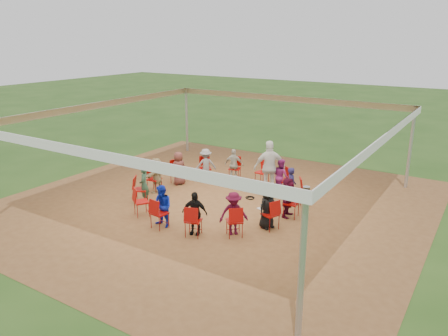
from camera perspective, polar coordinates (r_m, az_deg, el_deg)
The scene contains 32 objects.
ground at distance 14.60m, azimuth -0.85°, elevation -4.60°, with size 80.00×80.00×0.00m, color #274916.
dirt_patch at distance 14.60m, azimuth -0.85°, elevation -4.58°, with size 13.00×13.00×0.00m, color brown.
tent at distance 13.91m, azimuth -0.90°, elevation 4.53°, with size 10.33×10.33×3.00m.
chair_0 at distance 12.62m, azimuth 6.06°, elevation -6.06°, with size 0.42×0.44×0.90m, color #9E0805, non-canonical shape.
chair_1 at distance 13.51m, azimuth 8.78°, elevation -4.58°, with size 0.42×0.44×0.90m, color #9E0805, non-canonical shape.
chair_2 at distance 14.57m, azimuth 9.23°, elevation -2.99°, with size 0.42×0.44×0.90m, color #9E0805, non-canonical shape.
chair_3 at distance 15.58m, azimuth 7.79°, elevation -1.60°, with size 0.42×0.44×0.90m, color #9E0805, non-canonical shape.
chair_4 at distance 16.36m, azimuth 4.99°, elevation -0.60°, with size 0.42×0.44×0.90m, color #9E0805, non-canonical shape.
chair_5 at distance 16.80m, azimuth 1.41°, elevation -0.08°, with size 0.42×0.44×0.90m, color #9E0805, non-canonical shape.
chair_6 at distance 16.84m, azimuth -2.46°, elevation -0.05°, with size 0.42×0.44×0.90m, color #9E0805, non-canonical shape.
chair_7 at distance 16.47m, azimuth -6.13°, elevation -0.52°, with size 0.42×0.44×0.90m, color #9E0805, non-canonical shape.
chair_8 at distance 15.74m, azimuth -9.10°, elevation -1.46°, with size 0.42×0.44×0.90m, color #9E0805, non-canonical shape.
chair_9 at distance 14.77m, azimuth -10.82°, elevation -2.80°, with size 0.42×0.44×0.90m, color #9E0805, non-canonical shape.
chair_10 at distance 13.70m, azimuth -10.74°, elevation -4.38°, with size 0.42×0.44×0.90m, color #9E0805, non-canonical shape.
chair_11 at distance 12.76m, azimuth -8.42°, elevation -5.89°, with size 0.42×0.44×0.90m, color #9E0805, non-canonical shape.
chair_12 at distance 12.18m, azimuth -4.02°, elevation -6.88°, with size 0.42×0.44×0.90m, color #9E0805, non-canonical shape.
chair_13 at distance 12.12m, azimuth 1.37°, elevation -6.95°, with size 0.42×0.44×0.90m, color #9E0805, non-canonical shape.
person_seated_0 at distance 12.63m, azimuth 5.71°, elevation -5.14°, with size 0.61×0.34×1.25m, color black.
person_seated_1 at distance 13.48m, azimuth 8.33°, elevation -3.79°, with size 1.16×0.43×1.25m, color #42081D.
person_seated_2 at distance 14.50m, azimuth 8.80°, elevation -2.32°, with size 0.46×0.30×1.25m, color #1C1840.
person_seated_3 at distance 15.46m, azimuth 7.44°, elevation -1.03°, with size 0.61×0.35×1.25m, color #8F236F.
person_seated_4 at distance 16.63m, azimuth 1.32°, elevation 0.40°, with size 0.73×0.37×1.25m, color #ACAA98.
person_seated_5 at distance 16.67m, azimuth -2.40°, elevation 0.43°, with size 0.81×0.40×1.25m, color slate.
person_seated_6 at distance 16.32m, azimuth -5.93°, elevation -0.02°, with size 0.61×0.34×1.25m, color brown.
person_seated_7 at distance 15.62m, azimuth -8.77°, elevation -0.90°, with size 1.16×0.43×1.25m, color tan.
person_seated_8 at distance 14.68m, azimuth -10.40°, elevation -2.15°, with size 0.46×0.30×1.25m, color #274732.
person_seated_9 at distance 12.76m, azimuth -8.05°, elevation -4.99°, with size 0.61×0.35×1.25m, color #0E24B3.
person_seated_10 at distance 12.21m, azimuth -3.86°, elevation -5.89°, with size 0.73×0.37×1.25m, color black.
person_seated_11 at distance 12.16m, azimuth 1.25°, elevation -5.95°, with size 0.81×0.40×1.25m, color #42081D.
standing_person at distance 15.29m, azimuth 5.98°, elevation 0.09°, with size 1.11×0.57×1.90m, color silver.
cable_coil at distance 15.02m, azimuth 3.44°, elevation -3.92°, with size 0.42×0.42×0.03m.
laptop at distance 12.76m, azimuth 5.20°, elevation -5.09°, with size 0.32×0.35×0.20m.
Camera 1 is at (7.44, -11.38, 5.35)m, focal length 35.00 mm.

